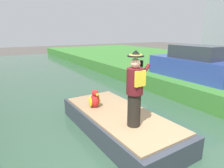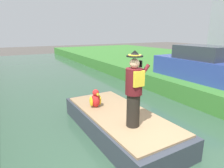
# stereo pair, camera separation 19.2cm
# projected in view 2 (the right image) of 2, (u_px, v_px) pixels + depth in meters

# --- Properties ---
(ground_plane) EXTENTS (80.00, 80.00, 0.00)m
(ground_plane) POSITION_uv_depth(u_px,v_px,m) (150.00, 161.00, 4.59)
(ground_plane) COLOR #4C4742
(canal_water) EXTENTS (6.90, 48.00, 0.10)m
(canal_water) POSITION_uv_depth(u_px,v_px,m) (150.00, 159.00, 4.57)
(canal_water) COLOR #33513D
(canal_water) RESTS_ON ground
(boat) EXTENTS (1.87, 4.23, 0.61)m
(boat) POSITION_uv_depth(u_px,v_px,m) (119.00, 122.00, 5.66)
(boat) COLOR #333842
(boat) RESTS_ON canal_water
(person_pirate) EXTENTS (0.61, 0.42, 1.85)m
(person_pirate) POSITION_uv_depth(u_px,v_px,m) (134.00, 90.00, 4.57)
(person_pirate) COLOR black
(person_pirate) RESTS_ON boat
(parrot_plush) EXTENTS (0.36, 0.35, 0.57)m
(parrot_plush) POSITION_uv_depth(u_px,v_px,m) (95.00, 99.00, 5.94)
(parrot_plush) COLOR red
(parrot_plush) RESTS_ON boat
(parked_car_blue) EXTENTS (1.72, 4.01, 1.50)m
(parked_car_blue) POSITION_uv_depth(u_px,v_px,m) (198.00, 65.00, 8.91)
(parked_car_blue) COLOR #2D4293
(parked_car_blue) RESTS_ON grass_bank_far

